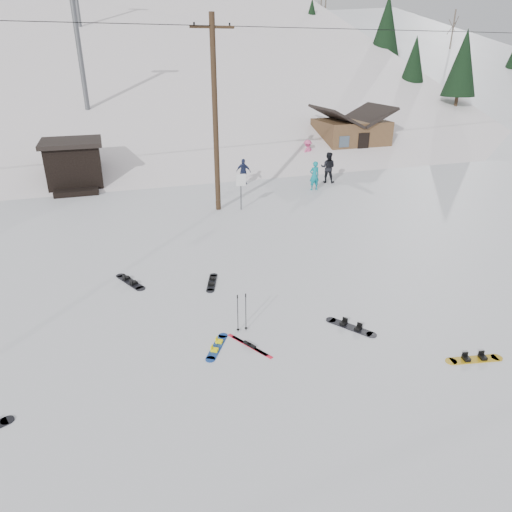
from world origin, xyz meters
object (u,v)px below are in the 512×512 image
object	(u,v)px
hero_skis	(250,345)
hero_snowboard	(217,347)
cabin	(350,136)
utility_pole	(215,115)

from	to	relation	value
hero_skis	hero_snowboard	bearing A→B (deg)	136.38
cabin	utility_pole	bearing A→B (deg)	-142.44
cabin	hero_skis	xyz separation A→B (m)	(-15.09, -21.98, -1.46)
cabin	hero_skis	distance (m)	26.70
utility_pole	hero_snowboard	distance (m)	12.99
hero_snowboard	hero_skis	world-z (taller)	hero_snowboard
utility_pole	hero_snowboard	world-z (taller)	utility_pole
utility_pole	hero_skis	size ratio (longest dim) A/B	6.16
cabin	hero_skis	size ratio (longest dim) A/B	3.68
cabin	hero_skis	world-z (taller)	cabin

